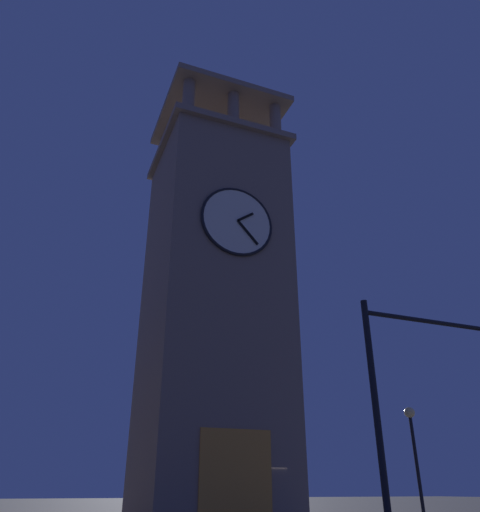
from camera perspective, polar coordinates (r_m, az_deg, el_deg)
clocktower at (r=27.00m, az=-3.04°, el=-5.58°), size 7.34×7.38×26.22m
traffic_signal_mid at (r=13.17m, az=20.09°, el=-13.35°), size 4.33×0.41×5.93m
street_lamp at (r=22.75m, az=19.44°, el=-19.70°), size 0.44×0.44×4.80m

